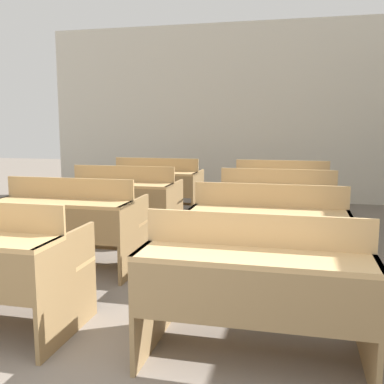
# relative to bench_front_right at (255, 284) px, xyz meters

# --- Properties ---
(wall_back) EXTENTS (7.07, 0.06, 3.10)m
(wall_back) POSITION_rel_bench_front_right_xyz_m (-0.81, 5.61, 1.09)
(wall_back) COLOR beige
(wall_back) RESTS_ON ground_plane
(bench_front_right) EXTENTS (1.26, 0.74, 0.86)m
(bench_front_right) POSITION_rel_bench_front_right_xyz_m (0.00, 0.00, 0.00)
(bench_front_right) COLOR #98794F
(bench_front_right) RESTS_ON ground_plane
(bench_second_left) EXTENTS (1.26, 0.74, 0.86)m
(bench_second_left) POSITION_rel_bench_front_right_xyz_m (-1.84, 1.28, 0.00)
(bench_second_left) COLOR olive
(bench_second_left) RESTS_ON ground_plane
(bench_second_right) EXTENTS (1.26, 0.74, 0.86)m
(bench_second_right) POSITION_rel_bench_front_right_xyz_m (-0.01, 1.27, 0.00)
(bench_second_right) COLOR #96774D
(bench_second_right) RESTS_ON ground_plane
(bench_third_left) EXTENTS (1.26, 0.74, 0.86)m
(bench_third_left) POSITION_rel_bench_front_right_xyz_m (-1.81, 2.54, 0.00)
(bench_third_left) COLOR #93744A
(bench_third_left) RESTS_ON ground_plane
(bench_third_right) EXTENTS (1.26, 0.74, 0.86)m
(bench_third_right) POSITION_rel_bench_front_right_xyz_m (0.00, 2.56, 0.00)
(bench_third_right) COLOR #9A7B51
(bench_third_right) RESTS_ON ground_plane
(bench_back_left) EXTENTS (1.26, 0.74, 0.86)m
(bench_back_left) POSITION_rel_bench_front_right_xyz_m (-1.81, 3.83, 0.00)
(bench_back_left) COLOR olive
(bench_back_left) RESTS_ON ground_plane
(bench_back_right) EXTENTS (1.26, 0.74, 0.86)m
(bench_back_right) POSITION_rel_bench_front_right_xyz_m (0.00, 3.83, 0.00)
(bench_back_right) COLOR #997B51
(bench_back_right) RESTS_ON ground_plane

